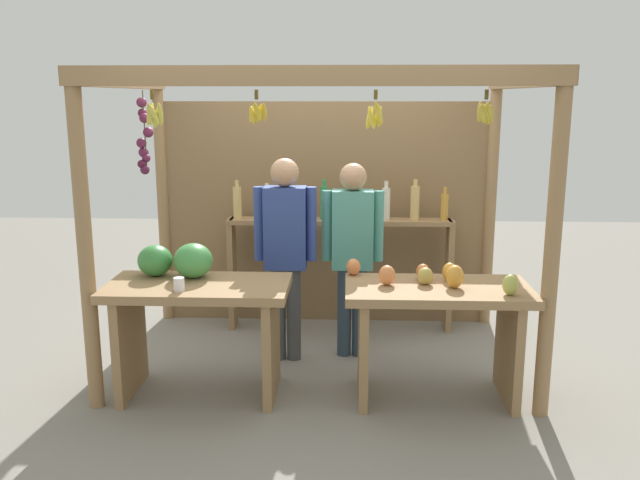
{
  "coord_description": "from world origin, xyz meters",
  "views": [
    {
      "loc": [
        0.2,
        -4.96,
        2.05
      ],
      "look_at": [
        0.0,
        -0.18,
        1.0
      ],
      "focal_mm": 37.06,
      "sensor_mm": 36.0,
      "label": 1
    }
  ],
  "objects": [
    {
      "name": "ground_plane",
      "position": [
        0.0,
        0.0,
        0.0
      ],
      "size": [
        12.0,
        12.0,
        0.0
      ],
      "primitive_type": "plane",
      "color": "gray",
      "rests_on": "ground"
    },
    {
      "name": "market_stall",
      "position": [
        -0.01,
        0.41,
        1.31
      ],
      "size": [
        3.08,
        1.93,
        2.23
      ],
      "color": "#99754C",
      "rests_on": "ground"
    },
    {
      "name": "fruit_counter_left",
      "position": [
        -0.86,
        -0.64,
        0.65
      ],
      "size": [
        1.24,
        0.66,
        1.04
      ],
      "color": "#99754C",
      "rests_on": "ground"
    },
    {
      "name": "fruit_counter_right",
      "position": [
        0.81,
        -0.68,
        0.59
      ],
      "size": [
        1.26,
        0.66,
        0.96
      ],
      "color": "#99754C",
      "rests_on": "ground"
    },
    {
      "name": "bottle_shelf_unit",
      "position": [
        0.14,
        0.68,
        0.82
      ],
      "size": [
        1.97,
        0.22,
        1.35
      ],
      "color": "#99754C",
      "rests_on": "ground"
    },
    {
      "name": "vendor_man",
      "position": [
        -0.27,
        -0.04,
        0.96
      ],
      "size": [
        0.48,
        0.22,
        1.59
      ],
      "rotation": [
        0.0,
        0.0,
        0.14
      ],
      "color": "#46494B",
      "rests_on": "ground"
    },
    {
      "name": "vendor_woman",
      "position": [
        0.24,
        0.06,
        0.92
      ],
      "size": [
        0.48,
        0.21,
        1.55
      ],
      "rotation": [
        0.0,
        0.0,
        -0.09
      ],
      "color": "#2E4152",
      "rests_on": "ground"
    }
  ]
}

